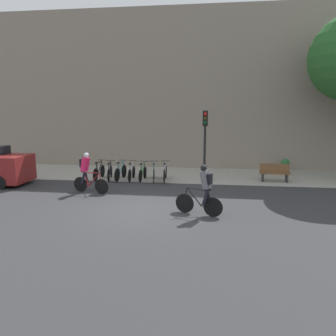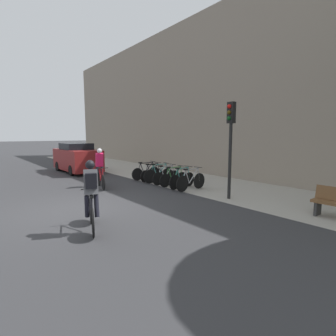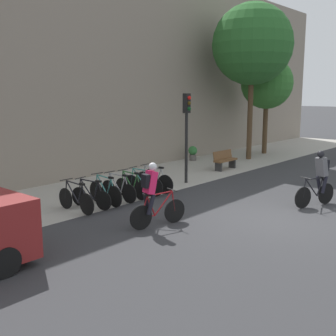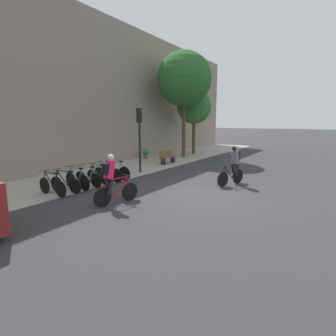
{
  "view_description": "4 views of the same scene",
  "coord_description": "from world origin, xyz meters",
  "views": [
    {
      "loc": [
        2.48,
        -11.23,
        3.64
      ],
      "look_at": [
        0.72,
        2.22,
        1.18
      ],
      "focal_mm": 35.0,
      "sensor_mm": 36.0,
      "label": 1
    },
    {
      "loc": [
        8.31,
        -2.68,
        2.39
      ],
      "look_at": [
        0.9,
        3.19,
        1.18
      ],
      "focal_mm": 28.0,
      "sensor_mm": 36.0,
      "label": 2
    },
    {
      "loc": [
        -10.85,
        -5.24,
        3.6
      ],
      "look_at": [
        -0.76,
        3.5,
        1.2
      ],
      "focal_mm": 45.0,
      "sensor_mm": 36.0,
      "label": 3
    },
    {
      "loc": [
        -9.12,
        -4.18,
        2.87
      ],
      "look_at": [
        -0.18,
        1.67,
        0.96
      ],
      "focal_mm": 28.0,
      "sensor_mm": 36.0,
      "label": 4
    }
  ],
  "objects": [
    {
      "name": "parked_bike_5",
      "position": [
        -0.38,
        5.01,
        0.4
      ],
      "size": [
        0.46,
        1.68,
        0.97
      ],
      "color": "black",
      "rests_on": "ground"
    },
    {
      "name": "bench",
      "position": [
        5.73,
        5.57,
        0.46
      ],
      "size": [
        1.47,
        0.44,
        0.89
      ],
      "color": "brown",
      "rests_on": "ground"
    },
    {
      "name": "parked_bike_6",
      "position": [
        0.2,
        5.01,
        0.41
      ],
      "size": [
        0.46,
        1.75,
        0.98
      ],
      "color": "black",
      "rests_on": "ground"
    },
    {
      "name": "potted_plant",
      "position": [
        6.83,
        8.32,
        0.44
      ],
      "size": [
        0.48,
        0.48,
        0.78
      ],
      "color": "#56514C",
      "rests_on": "ground"
    },
    {
      "name": "cyclist_grey",
      "position": [
        2.27,
        -0.28,
        0.95
      ],
      "size": [
        1.66,
        0.67,
        1.78
      ],
      "color": "black",
      "rests_on": "ground"
    },
    {
      "name": "parked_bike_3",
      "position": [
        -1.55,
        5.01,
        0.39
      ],
      "size": [
        0.46,
        1.64,
        0.96
      ],
      "color": "black",
      "rests_on": "ground"
    },
    {
      "name": "ground",
      "position": [
        0.0,
        0.0,
        0.0
      ],
      "size": [
        200.0,
        200.0,
        0.0
      ],
      "primitive_type": "plane",
      "color": "#333335"
    },
    {
      "name": "parked_bike_2",
      "position": [
        -2.13,
        5.01,
        0.41
      ],
      "size": [
        0.46,
        1.72,
        0.98
      ],
      "color": "black",
      "rests_on": "ground"
    },
    {
      "name": "parked_bike_1",
      "position": [
        -2.72,
        5.01,
        0.38
      ],
      "size": [
        0.46,
        1.6,
        0.94
      ],
      "color": "black",
      "rests_on": "ground"
    },
    {
      "name": "cyclist_pink",
      "position": [
        -2.87,
        2.22,
        0.95
      ],
      "size": [
        1.72,
        0.6,
        1.78
      ],
      "color": "black",
      "rests_on": "ground"
    },
    {
      "name": "parked_bike_4",
      "position": [
        -0.96,
        5.01,
        0.38
      ],
      "size": [
        0.46,
        1.6,
        0.95
      ],
      "color": "black",
      "rests_on": "ground"
    },
    {
      "name": "parked_bike_0",
      "position": [
        -3.3,
        5.01,
        0.4
      ],
      "size": [
        0.46,
        1.72,
        0.96
      ],
      "color": "black",
      "rests_on": "ground"
    },
    {
      "name": "kerb_strip",
      "position": [
        0.0,
        6.75,
        0.0
      ],
      "size": [
        44.0,
        4.5,
        0.01
      ],
      "primitive_type": "cube",
      "color": "#A39E93",
      "rests_on": "ground"
    },
    {
      "name": "traffic_light_pole",
      "position": [
        2.19,
        5.08,
        2.47
      ],
      "size": [
        0.26,
        0.3,
        3.56
      ],
      "color": "black",
      "rests_on": "ground"
    },
    {
      "name": "building_facade",
      "position": [
        0.0,
        9.3,
        4.8
      ],
      "size": [
        44.0,
        0.6,
        9.6
      ],
      "primitive_type": "cube",
      "color": "gray",
      "rests_on": "ground"
    }
  ]
}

